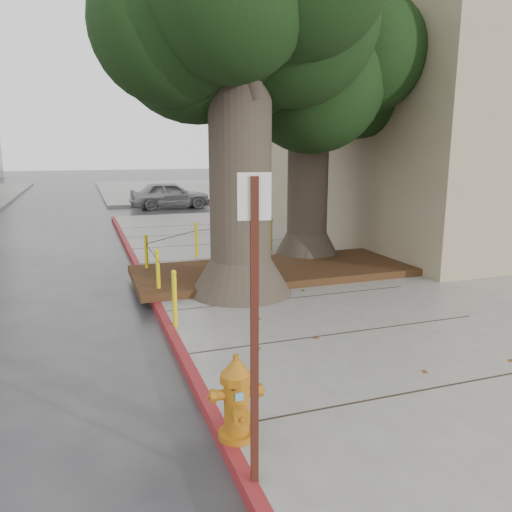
% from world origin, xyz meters
% --- Properties ---
extents(ground, '(140.00, 140.00, 0.00)m').
position_xyz_m(ground, '(0.00, 0.00, 0.00)').
color(ground, '#28282B').
rests_on(ground, ground).
extents(sidewalk_main, '(16.00, 26.00, 0.15)m').
position_xyz_m(sidewalk_main, '(6.00, 2.50, 0.07)').
color(sidewalk_main, slate).
rests_on(sidewalk_main, ground).
extents(sidewalk_far, '(16.00, 20.00, 0.15)m').
position_xyz_m(sidewalk_far, '(6.00, 30.00, 0.07)').
color(sidewalk_far, slate).
rests_on(sidewalk_far, ground).
extents(curb_red, '(0.14, 26.00, 0.16)m').
position_xyz_m(curb_red, '(-2.00, 2.50, 0.07)').
color(curb_red, maroon).
rests_on(curb_red, ground).
extents(planter_bed, '(6.40, 2.60, 0.16)m').
position_xyz_m(planter_bed, '(0.90, 3.90, 0.23)').
color(planter_bed, black).
rests_on(planter_bed, sidewalk_main).
extents(building_corner, '(12.00, 13.00, 10.00)m').
position_xyz_m(building_corner, '(10.00, 8.50, 5.00)').
color(building_corner, tan).
rests_on(building_corner, ground).
extents(building_side_white, '(10.00, 10.00, 9.00)m').
position_xyz_m(building_side_white, '(16.00, 26.00, 4.50)').
color(building_side_white, silver).
rests_on(building_side_white, ground).
extents(building_side_grey, '(12.00, 14.00, 12.00)m').
position_xyz_m(building_side_grey, '(22.00, 32.00, 6.00)').
color(building_side_grey, slate).
rests_on(building_side_grey, ground).
extents(tree_near, '(4.50, 3.80, 7.68)m').
position_xyz_m(tree_near, '(0.03, 2.82, 5.39)').
color(tree_near, '#4C3F33').
rests_on(tree_near, sidewalk_main).
extents(tree_far, '(4.50, 3.80, 7.17)m').
position_xyz_m(tree_far, '(2.64, 5.32, 5.02)').
color(tree_far, '#4C3F33').
rests_on(tree_far, sidewalk_main).
extents(bollard_ring, '(3.79, 5.39, 0.95)m').
position_xyz_m(bollard_ring, '(-0.87, 4.38, 0.66)').
color(bollard_ring, '#D2C00B').
rests_on(bollard_ring, sidewalk_main).
extents(fire_hydrant, '(0.47, 0.42, 0.88)m').
position_xyz_m(fire_hydrant, '(-1.90, -2.22, 0.58)').
color(fire_hydrant, '#B16612').
rests_on(fire_hydrant, sidewalk_main).
extents(signpost, '(0.26, 0.07, 2.66)m').
position_xyz_m(signpost, '(-1.95, -2.90, 1.66)').
color(signpost, '#471911').
rests_on(signpost, sidewalk_main).
extents(car_silver, '(4.05, 1.65, 1.38)m').
position_xyz_m(car_silver, '(1.07, 19.02, 0.69)').
color(car_silver, '#97979C').
rests_on(car_silver, ground).
extents(car_red, '(3.91, 1.47, 1.27)m').
position_xyz_m(car_red, '(10.18, 19.96, 0.64)').
color(car_red, maroon).
rests_on(car_red, ground).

